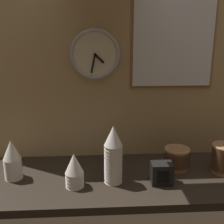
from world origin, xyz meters
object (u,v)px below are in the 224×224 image
Objects in this scene: cup_stack_center_left at (74,170)px; napkin_dispenser at (162,173)px; wall_clock at (95,54)px; bowl_stack_far_right at (224,158)px; cup_stack_center at (113,155)px; cup_stack_far_left at (12,159)px; menu_board at (174,34)px; bowl_stack_right at (177,158)px.

cup_stack_center_left reaches higher than napkin_dispenser.
cup_stack_center_left is 0.63× the size of wall_clock.
bowl_stack_far_right is at bearing 7.21° from cup_stack_center_left.
napkin_dispenser is (0.24, -0.03, -0.09)m from cup_stack_center.
cup_stack_far_left is 0.34× the size of menu_board.
bowl_stack_far_right is 0.72m from menu_board.
wall_clock is (0.43, 0.23, 0.50)m from cup_stack_far_left.
bowl_stack_far_right reaches higher than napkin_dispenser.
bowl_stack_far_right is 0.57× the size of wall_clock.
wall_clock is (-0.68, 0.23, 0.52)m from bowl_stack_far_right.
cup_stack_far_left is 0.76× the size of wall_clock.
bowl_stack_right is 1.29× the size of napkin_dispenser.
menu_board reaches higher than wall_clock.
bowl_stack_far_right is at bearing -13.10° from bowl_stack_right.
menu_board reaches higher than bowl_stack_far_right.
cup_stack_center is 2.14× the size of bowl_stack_right.
menu_board is (0.86, 0.24, 0.61)m from cup_stack_far_left.
cup_stack_center is 0.60m from bowl_stack_far_right.
cup_stack_center_left is at bearing -172.79° from bowl_stack_far_right.
wall_clock is 0.44m from menu_board.
napkin_dispenser is (0.74, -0.09, -0.05)m from cup_stack_far_left.
wall_clock reaches higher than napkin_dispenser.
wall_clock is at bearing 72.05° from cup_stack_center_left.
cup_stack_far_left is at bearing -151.40° from wall_clock.
menu_board is 0.75m from napkin_dispenser.
cup_stack_far_left is (-0.51, 0.07, -0.04)m from cup_stack_center.
cup_stack_far_left is 1.32× the size of bowl_stack_far_right.
wall_clock is at bearing -178.82° from menu_board.
cup_stack_center is 0.51m from cup_stack_far_left.
cup_stack_far_left is at bearing 172.34° from cup_stack_center.
cup_stack_center_left is 0.58× the size of cup_stack_center.
cup_stack_far_left reaches higher than cup_stack_center_left.
cup_stack_center_left is at bearing -17.46° from cup_stack_far_left.
cup_stack_center_left is 0.57m from bowl_stack_right.
cup_stack_center_left reaches higher than bowl_stack_far_right.
cup_stack_center is 0.39m from bowl_stack_right.
cup_stack_center_left is 0.43m from napkin_dispenser.
wall_clock is 2.56× the size of napkin_dispenser.
bowl_stack_right is (0.86, 0.05, -0.04)m from cup_stack_far_left.
wall_clock is at bearing 157.93° from bowl_stack_right.
wall_clock reaches higher than cup_stack_far_left.
wall_clock reaches higher than bowl_stack_right.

